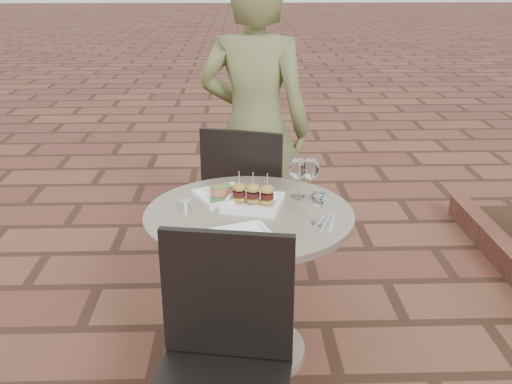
{
  "coord_description": "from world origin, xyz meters",
  "views": [
    {
      "loc": [
        -0.02,
        -2.04,
        1.7
      ],
      "look_at": [
        0.05,
        0.2,
        0.82
      ],
      "focal_mm": 40.0,
      "sensor_mm": 36.0,
      "label": 1
    }
  ],
  "objects_px": {
    "chair_far": "(247,193)",
    "diner": "(255,130)",
    "chair_near": "(222,353)",
    "plate_sliders": "(253,199)",
    "plate_tuna": "(244,238)",
    "plate_salmon": "(222,195)",
    "cafe_table": "(249,262)"
  },
  "relations": [
    {
      "from": "chair_far",
      "to": "diner",
      "type": "relative_size",
      "value": 0.54
    },
    {
      "from": "chair_near",
      "to": "diner",
      "type": "distance_m",
      "value": 1.6
    },
    {
      "from": "chair_near",
      "to": "plate_sliders",
      "type": "bearing_deg",
      "value": 90.97
    },
    {
      "from": "chair_near",
      "to": "plate_tuna",
      "type": "xyz_separation_m",
      "value": [
        0.08,
        0.44,
        0.19
      ]
    },
    {
      "from": "chair_far",
      "to": "plate_salmon",
      "type": "relative_size",
      "value": 3.21
    },
    {
      "from": "cafe_table",
      "to": "plate_salmon",
      "type": "height_order",
      "value": "plate_salmon"
    },
    {
      "from": "chair_far",
      "to": "plate_tuna",
      "type": "distance_m",
      "value": 0.98
    },
    {
      "from": "cafe_table",
      "to": "chair_near",
      "type": "relative_size",
      "value": 0.97
    },
    {
      "from": "plate_sliders",
      "to": "plate_tuna",
      "type": "relative_size",
      "value": 1.07
    },
    {
      "from": "plate_tuna",
      "to": "cafe_table",
      "type": "bearing_deg",
      "value": 85.1
    },
    {
      "from": "plate_salmon",
      "to": "chair_near",
      "type": "bearing_deg",
      "value": -89.0
    },
    {
      "from": "plate_salmon",
      "to": "plate_tuna",
      "type": "height_order",
      "value": "plate_salmon"
    },
    {
      "from": "plate_sliders",
      "to": "plate_salmon",
      "type": "bearing_deg",
      "value": 146.52
    },
    {
      "from": "chair_near",
      "to": "plate_sliders",
      "type": "distance_m",
      "value": 0.83
    },
    {
      "from": "plate_sliders",
      "to": "diner",
      "type": "bearing_deg",
      "value": 87.65
    },
    {
      "from": "diner",
      "to": "cafe_table",
      "type": "bearing_deg",
      "value": 99.63
    },
    {
      "from": "plate_sliders",
      "to": "plate_tuna",
      "type": "height_order",
      "value": "plate_sliders"
    },
    {
      "from": "chair_near",
      "to": "plate_sliders",
      "type": "relative_size",
      "value": 3.14
    },
    {
      "from": "diner",
      "to": "plate_sliders",
      "type": "bearing_deg",
      "value": 100.78
    },
    {
      "from": "plate_sliders",
      "to": "plate_tuna",
      "type": "bearing_deg",
      "value": -97.21
    },
    {
      "from": "plate_sliders",
      "to": "chair_near",
      "type": "bearing_deg",
      "value": -98.81
    },
    {
      "from": "cafe_table",
      "to": "plate_tuna",
      "type": "distance_m",
      "value": 0.38
    },
    {
      "from": "chair_far",
      "to": "plate_sliders",
      "type": "relative_size",
      "value": 3.14
    },
    {
      "from": "chair_far",
      "to": "plate_salmon",
      "type": "distance_m",
      "value": 0.57
    },
    {
      "from": "cafe_table",
      "to": "plate_sliders",
      "type": "xyz_separation_m",
      "value": [
        0.02,
        0.06,
        0.28
      ]
    },
    {
      "from": "chair_far",
      "to": "diner",
      "type": "xyz_separation_m",
      "value": [
        0.05,
        0.16,
        0.32
      ]
    },
    {
      "from": "chair_near",
      "to": "diner",
      "type": "bearing_deg",
      "value": 94.16
    },
    {
      "from": "chair_far",
      "to": "plate_tuna",
      "type": "xyz_separation_m",
      "value": [
        -0.03,
        -0.96,
        0.19
      ]
    },
    {
      "from": "diner",
      "to": "plate_salmon",
      "type": "height_order",
      "value": "diner"
    },
    {
      "from": "chair_far",
      "to": "plate_salmon",
      "type": "bearing_deg",
      "value": 95.03
    },
    {
      "from": "plate_sliders",
      "to": "cafe_table",
      "type": "bearing_deg",
      "value": -106.95
    },
    {
      "from": "diner",
      "to": "plate_tuna",
      "type": "distance_m",
      "value": 1.13
    }
  ]
}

